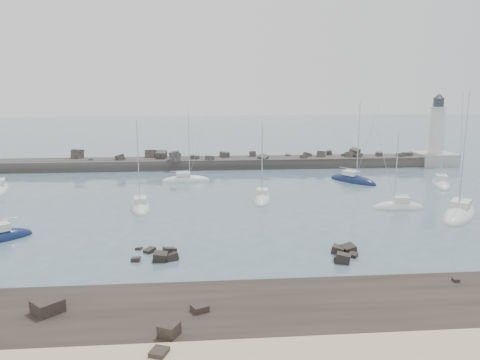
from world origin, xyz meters
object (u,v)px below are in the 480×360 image
at_px(sailboat_5, 262,199).
at_px(sailboat_7, 398,207).
at_px(sailboat_9, 459,215).
at_px(sailboat_4, 186,180).
at_px(sailboat_6, 353,181).
at_px(sailboat_8, 440,185).
at_px(lighthouse, 435,149).
at_px(sailboat_3, 140,207).

xyz_separation_m(sailboat_5, sailboat_7, (16.69, -5.79, 0.01)).
bearing_deg(sailboat_9, sailboat_4, 144.25).
bearing_deg(sailboat_6, sailboat_5, -145.33).
xyz_separation_m(sailboat_4, sailboat_8, (39.88, -6.76, 0.03)).
distance_m(lighthouse, sailboat_7, 39.17).
xyz_separation_m(lighthouse, sailboat_7, (-21.40, -32.68, -2.95)).
bearing_deg(sailboat_8, sailboat_4, 170.37).
relative_size(sailboat_6, sailboat_9, 0.88).
height_order(sailboat_3, sailboat_4, sailboat_4).
height_order(lighthouse, sailboat_8, lighthouse).
relative_size(lighthouse, sailboat_6, 1.05).
xyz_separation_m(sailboat_8, sailboat_9, (-6.69, -17.13, -0.01)).
distance_m(sailboat_4, sailboat_6, 27.26).
bearing_deg(sailboat_5, sailboat_6, 34.67).
height_order(sailboat_4, sailboat_8, sailboat_8).
distance_m(sailboat_5, sailboat_7, 17.66).
bearing_deg(sailboat_7, sailboat_5, 160.86).
bearing_deg(lighthouse, sailboat_6, -144.37).
height_order(sailboat_5, sailboat_7, sailboat_5).
relative_size(sailboat_3, sailboat_6, 0.87).
distance_m(sailboat_3, sailboat_6, 35.44).
bearing_deg(sailboat_9, sailboat_6, 105.93).
distance_m(sailboat_6, sailboat_7, 17.14).
bearing_deg(lighthouse, sailboat_3, -151.08).
bearing_deg(sailboat_3, sailboat_4, 72.76).
height_order(sailboat_5, sailboat_6, sailboat_6).
relative_size(lighthouse, sailboat_4, 1.18).
height_order(lighthouse, sailboat_7, lighthouse).
distance_m(sailboat_4, sailboat_5, 17.64).
distance_m(sailboat_6, sailboat_8, 13.39).
distance_m(sailboat_5, sailboat_8, 30.04).
xyz_separation_m(lighthouse, sailboat_9, (-15.62, -36.77, -2.94)).
distance_m(sailboat_3, sailboat_7, 32.80).
distance_m(sailboat_8, sailboat_9, 18.39).
relative_size(lighthouse, sailboat_8, 1.14).
xyz_separation_m(sailboat_5, sailboat_6, (16.41, 11.35, 0.01)).
bearing_deg(sailboat_5, sailboat_3, -169.40).
distance_m(lighthouse, sailboat_8, 21.78).
height_order(sailboat_7, sailboat_8, sailboat_8).
height_order(sailboat_5, sailboat_8, sailboat_8).
distance_m(lighthouse, sailboat_5, 46.71).
xyz_separation_m(sailboat_3, sailboat_5, (16.00, 2.99, -0.00)).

